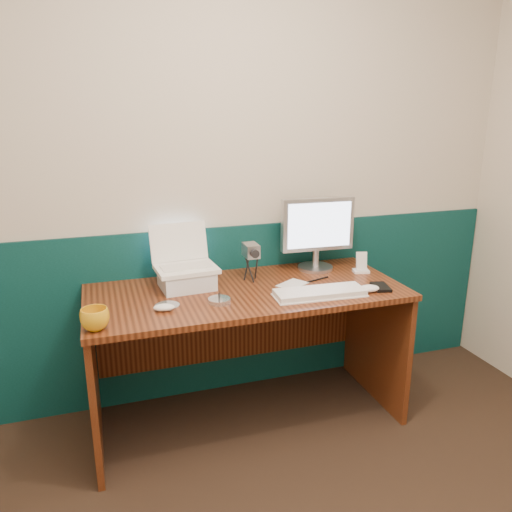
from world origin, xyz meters
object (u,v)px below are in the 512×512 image
object	(u,v)px
mug	(95,319)
laptop	(185,247)
camcorder	(251,262)
desk	(247,356)
keyboard	(320,293)
monitor	(316,234)

from	to	relation	value
mug	laptop	bearing A→B (deg)	40.39
camcorder	mug	bearing A→B (deg)	-154.03
laptop	camcorder	distance (m)	0.37
mug	desk	bearing A→B (deg)	19.62
laptop	keyboard	world-z (taller)	laptop
desk	monitor	distance (m)	0.78
monitor	mug	xyz separation A→B (m)	(-1.21, -0.47, -0.16)
camcorder	monitor	bearing A→B (deg)	10.05
monitor	mug	bearing A→B (deg)	-155.70
monitor	laptop	bearing A→B (deg)	-170.73
desk	keyboard	bearing A→B (deg)	-31.88
laptop	camcorder	world-z (taller)	laptop
desk	monitor	xyz separation A→B (m)	(0.47, 0.20, 0.58)
desk	mug	size ratio (longest dim) A/B	13.46
laptop	monitor	xyz separation A→B (m)	(0.76, 0.08, -0.01)
mug	camcorder	world-z (taller)	camcorder
laptop	keyboard	bearing A→B (deg)	-32.31
monitor	keyboard	distance (m)	0.47
desk	laptop	world-z (taller)	laptop
desk	laptop	bearing A→B (deg)	156.46
camcorder	keyboard	bearing A→B (deg)	-52.52
monitor	keyboard	size ratio (longest dim) A/B	0.93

